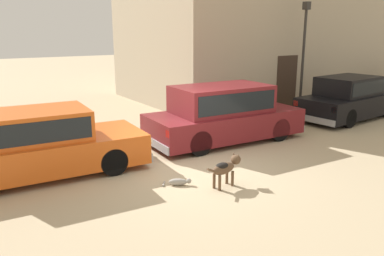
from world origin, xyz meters
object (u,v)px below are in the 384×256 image
(parked_sedan_nearest, at_px, (43,143))
(parked_sedan_second, at_px, (223,113))
(parked_sedan_third, at_px, (350,98))
(stray_dog_spotted, at_px, (226,167))
(stray_cat, at_px, (179,182))
(street_lamp, at_px, (304,43))

(parked_sedan_nearest, height_order, parked_sedan_second, parked_sedan_second)
(parked_sedan_second, relative_size, parked_sedan_third, 1.02)
(stray_dog_spotted, xyz_separation_m, stray_cat, (-0.77, 0.55, -0.33))
(parked_sedan_third, bearing_deg, street_lamp, 100.09)
(parked_sedan_second, relative_size, stray_cat, 8.46)
(parked_sedan_second, xyz_separation_m, stray_cat, (-2.74, -2.10, -0.75))
(parked_sedan_nearest, bearing_deg, parked_sedan_third, 2.57)
(parked_sedan_second, height_order, street_lamp, street_lamp)
(stray_cat, xyz_separation_m, street_lamp, (7.77, 3.76, 2.51))
(parked_sedan_nearest, xyz_separation_m, stray_cat, (2.13, -2.14, -0.64))
(parked_sedan_nearest, distance_m, stray_dog_spotted, 3.97)
(parked_sedan_third, distance_m, stray_cat, 8.49)
(parked_sedan_nearest, xyz_separation_m, stray_dog_spotted, (2.91, -2.69, -0.30))
(parked_sedan_third, height_order, stray_cat, parked_sedan_third)
(parked_sedan_second, height_order, parked_sedan_third, parked_sedan_second)
(street_lamp, bearing_deg, stray_cat, -154.15)
(parked_sedan_second, bearing_deg, parked_sedan_third, 1.13)
(parked_sedan_nearest, bearing_deg, street_lamp, 13.02)
(parked_sedan_nearest, bearing_deg, parked_sedan_second, 3.29)
(parked_sedan_second, relative_size, street_lamp, 1.14)
(street_lamp, bearing_deg, parked_sedan_nearest, -170.69)
(parked_sedan_second, bearing_deg, street_lamp, 21.16)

